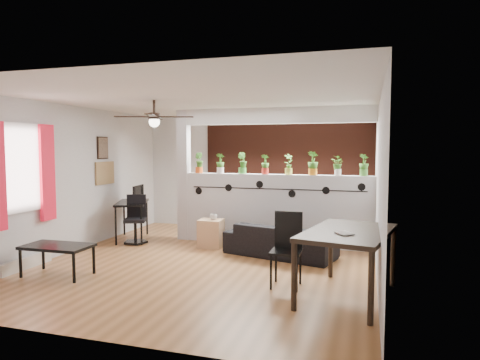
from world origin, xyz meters
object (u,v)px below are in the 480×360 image
object	(u,v)px
potted_plant_0	(199,162)
potted_plant_2	(242,162)
folding_chair	(287,242)
potted_plant_5	(313,162)
potted_plant_4	(289,163)
sofa	(280,241)
cup	(213,217)
computer_desk	(132,205)
potted_plant_7	(364,164)
dining_table	(348,238)
coffee_table	(57,248)
ceiling_fan	(154,118)
potted_plant_6	(338,165)
potted_plant_1	(220,163)
cube_shelf	(211,233)
office_chair	(136,222)
potted_plant_3	(265,164)

from	to	relation	value
potted_plant_0	potted_plant_2	xyz separation A→B (m)	(0.90, 0.00, 0.00)
folding_chair	potted_plant_5	bearing A→B (deg)	88.88
potted_plant_4	folding_chair	xyz separation A→B (m)	(0.41, -2.31, -0.97)
sofa	potted_plant_5	bearing A→B (deg)	-104.06
cup	potted_plant_0	bearing A→B (deg)	132.32
potted_plant_4	computer_desk	size ratio (longest dim) A/B	0.33
potted_plant_7	folding_chair	world-z (taller)	potted_plant_7
dining_table	coffee_table	distance (m)	4.09
potted_plant_5	potted_plant_2	bearing A→B (deg)	180.00
ceiling_fan	dining_table	world-z (taller)	ceiling_fan
ceiling_fan	sofa	bearing A→B (deg)	28.38
potted_plant_5	folding_chair	distance (m)	2.51
sofa	cup	xyz separation A→B (m)	(-1.30, 0.25, 0.31)
potted_plant_0	dining_table	xyz separation A→B (m)	(3.02, -2.57, -0.82)
potted_plant_4	potted_plant_6	xyz separation A→B (m)	(0.90, 0.00, -0.02)
potted_plant_1	potted_plant_2	distance (m)	0.45
cup	cube_shelf	bearing A→B (deg)	180.00
potted_plant_4	potted_plant_6	world-z (taller)	potted_plant_4
potted_plant_0	potted_plant_5	bearing A→B (deg)	0.00
ceiling_fan	potted_plant_1	distance (m)	2.01
computer_desk	office_chair	size ratio (longest dim) A/B	1.30
potted_plant_5	cup	world-z (taller)	potted_plant_5
ceiling_fan	potted_plant_4	bearing A→B (deg)	44.59
dining_table	office_chair	bearing A→B (deg)	154.76
potted_plant_1	cup	world-z (taller)	potted_plant_1
office_chair	potted_plant_7	bearing A→B (deg)	8.72
potted_plant_7	dining_table	xyz separation A→B (m)	(-0.14, -2.57, -0.81)
potted_plant_2	potted_plant_3	distance (m)	0.45
potted_plant_1	coffee_table	size ratio (longest dim) A/B	0.40
potted_plant_7	cup	bearing A→B (deg)	-168.14
computer_desk	coffee_table	bearing A→B (deg)	-84.12
dining_table	potted_plant_3	bearing A→B (deg)	122.87
potted_plant_3	computer_desk	bearing A→B (deg)	-172.03
cup	dining_table	bearing A→B (deg)	-38.76
potted_plant_0	dining_table	distance (m)	4.05
potted_plant_1	dining_table	size ratio (longest dim) A/B	0.23
potted_plant_2	cube_shelf	bearing A→B (deg)	-128.64
ceiling_fan	folding_chair	size ratio (longest dim) A/B	1.21
ceiling_fan	potted_plant_1	world-z (taller)	ceiling_fan
sofa	cube_shelf	size ratio (longest dim) A/B	3.42
sofa	computer_desk	world-z (taller)	computer_desk
potted_plant_6	cube_shelf	distance (m)	2.65
potted_plant_2	office_chair	bearing A→B (deg)	-161.77
ceiling_fan	folding_chair	distance (m)	2.87
cup	potted_plant_6	bearing A→B (deg)	14.21
potted_plant_1	coffee_table	bearing A→B (deg)	-117.74
potted_plant_4	potted_plant_6	size ratio (longest dim) A/B	1.10
potted_plant_6	sofa	distance (m)	1.76
potted_plant_0	potted_plant_5	xyz separation A→B (m)	(2.26, 0.00, 0.01)
ceiling_fan	potted_plant_3	world-z (taller)	ceiling_fan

